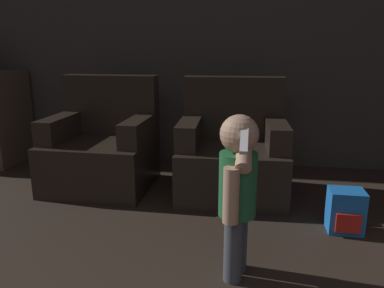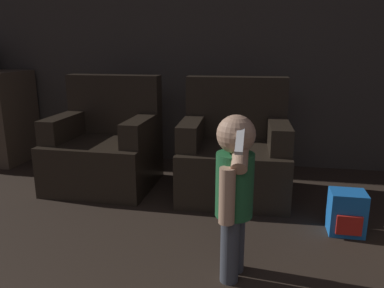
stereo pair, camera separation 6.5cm
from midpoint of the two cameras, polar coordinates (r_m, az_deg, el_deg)
wall_back at (r=3.85m, az=0.77°, el=16.30°), size 8.40×0.05×2.60m
armchair_left at (r=3.35m, az=-13.97°, el=-0.70°), size 0.86×0.77×0.94m
armchair_right at (r=3.09m, az=5.52°, el=-1.59°), size 0.88×0.80×0.94m
person_toddler at (r=1.90m, az=5.99°, el=-6.23°), size 0.19×0.34×0.87m
toy_backpack at (r=2.68m, az=21.70°, el=-9.48°), size 0.22×0.20×0.29m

